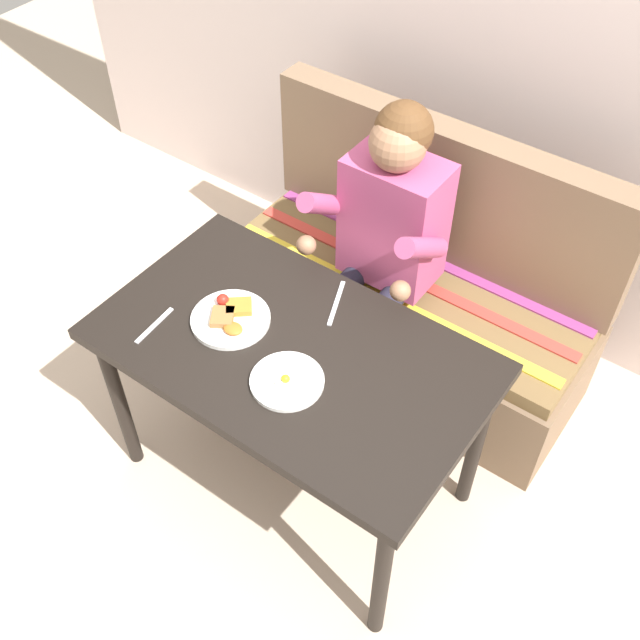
# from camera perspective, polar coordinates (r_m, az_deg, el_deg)

# --- Properties ---
(ground_plane) EXTENTS (8.00, 8.00, 0.00)m
(ground_plane) POSITION_cam_1_polar(r_m,az_deg,el_deg) (2.87, -1.80, -11.65)
(ground_plane) COLOR beige
(back_wall) EXTENTS (4.40, 0.10, 2.60)m
(back_wall) POSITION_cam_1_polar(r_m,az_deg,el_deg) (2.85, 14.41, 21.77)
(back_wall) COLOR beige
(back_wall) RESTS_ON ground
(table) EXTENTS (1.20, 0.70, 0.73)m
(table) POSITION_cam_1_polar(r_m,az_deg,el_deg) (2.35, -2.16, -3.37)
(table) COLOR black
(table) RESTS_ON ground
(couch) EXTENTS (1.44, 0.56, 1.00)m
(couch) POSITION_cam_1_polar(r_m,az_deg,el_deg) (3.02, 6.89, 1.83)
(couch) COLOR brown
(couch) RESTS_ON ground
(person) EXTENTS (0.45, 0.61, 1.21)m
(person) POSITION_cam_1_polar(r_m,az_deg,el_deg) (2.64, 4.76, 6.42)
(person) COLOR #AE4672
(person) RESTS_ON ground
(plate_breakfast) EXTENTS (0.25, 0.25, 0.05)m
(plate_breakfast) POSITION_cam_1_polar(r_m,az_deg,el_deg) (2.36, -6.77, 0.19)
(plate_breakfast) COLOR white
(plate_breakfast) RESTS_ON table
(plate_eggs) EXTENTS (0.22, 0.22, 0.04)m
(plate_eggs) POSITION_cam_1_polar(r_m,az_deg,el_deg) (2.19, -2.50, -4.60)
(plate_eggs) COLOR white
(plate_eggs) RESTS_ON table
(fork) EXTENTS (0.03, 0.17, 0.00)m
(fork) POSITION_cam_1_polar(r_m,az_deg,el_deg) (2.39, -12.38, -0.39)
(fork) COLOR silver
(fork) RESTS_ON table
(knife) EXTENTS (0.09, 0.19, 0.00)m
(knife) POSITION_cam_1_polar(r_m,az_deg,el_deg) (2.40, 1.24, 1.29)
(knife) COLOR silver
(knife) RESTS_ON table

